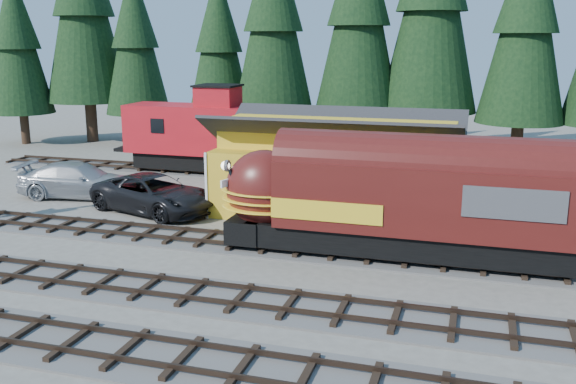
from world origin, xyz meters
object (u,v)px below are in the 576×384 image
(pickup_truck_a, at_px, (154,194))
(locomotive, at_px, (384,203))
(depot, at_px, (336,157))
(pickup_truck_b, at_px, (78,180))
(caboose, at_px, (205,133))

(pickup_truck_a, bearing_deg, locomotive, -88.70)
(locomotive, distance_m, pickup_truck_a, 13.28)
(depot, bearing_deg, pickup_truck_b, -176.31)
(depot, xyz_separation_m, pickup_truck_b, (-14.91, -0.96, -1.97))
(locomotive, bearing_deg, depot, 118.11)
(caboose, relative_size, pickup_truck_a, 1.50)
(locomotive, relative_size, caboose, 1.37)
(caboose, bearing_deg, pickup_truck_a, -81.38)
(locomotive, distance_m, pickup_truck_b, 19.25)
(depot, distance_m, caboose, 13.07)
(caboose, height_order, pickup_truck_b, caboose)
(caboose, distance_m, pickup_truck_b, 9.61)
(locomotive, xyz_separation_m, pickup_truck_b, (-18.39, 5.54, -1.37))
(locomotive, distance_m, caboose, 19.93)
(pickup_truck_a, height_order, pickup_truck_b, pickup_truck_b)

